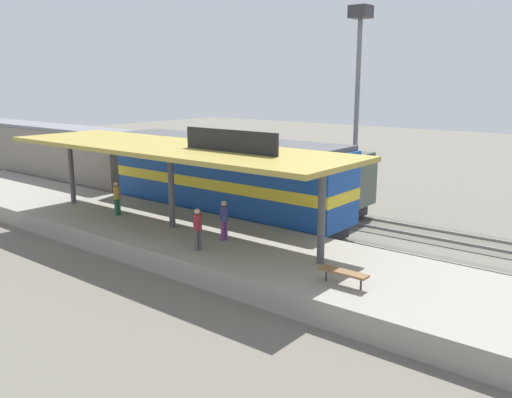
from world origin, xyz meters
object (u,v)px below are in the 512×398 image
(freight_car, at_px, (275,175))
(person_walking, at_px, (198,227))
(platform_bench, at_px, (343,273))
(person_waiting, at_px, (117,197))
(light_mast, at_px, (359,65))
(passenger_carriage_single, at_px, (44,153))
(person_boarding, at_px, (224,218))
(locomotive, at_px, (225,179))

(freight_car, relative_size, person_walking, 7.02)
(platform_bench, relative_size, person_waiting, 0.99)
(platform_bench, distance_m, freight_car, 15.07)
(platform_bench, relative_size, freight_car, 0.14)
(light_mast, bearing_deg, freight_car, 131.47)
(platform_bench, distance_m, passenger_carriage_single, 29.21)
(platform_bench, height_order, light_mast, light_mast)
(freight_car, bearing_deg, platform_bench, -134.75)
(platform_bench, relative_size, passenger_carriage_single, 0.08)
(passenger_carriage_single, relative_size, person_boarding, 11.70)
(platform_bench, distance_m, light_mast, 17.04)
(locomotive, bearing_deg, freight_car, 1.51)
(person_waiting, relative_size, person_boarding, 1.00)
(freight_car, bearing_deg, person_boarding, -155.58)
(person_walking, height_order, person_boarding, same)
(passenger_carriage_single, xyz_separation_m, person_boarding, (-4.63, -22.07, -0.46))
(passenger_carriage_single, bearing_deg, light_mast, -70.06)
(locomotive, bearing_deg, person_walking, -146.55)
(platform_bench, xyz_separation_m, locomotive, (6.00, 10.57, 1.07))
(person_walking, distance_m, person_boarding, 1.69)
(person_waiting, bearing_deg, passenger_carriage_single, 72.30)
(person_boarding, bearing_deg, freight_car, 24.42)
(freight_car, xyz_separation_m, person_boarding, (-9.23, -4.19, -0.12))
(passenger_carriage_single, xyz_separation_m, freight_car, (4.60, -17.88, -0.34))
(platform_bench, bearing_deg, passenger_carriage_single, 78.14)
(platform_bench, xyz_separation_m, freight_car, (10.60, 10.69, 0.63))
(platform_bench, bearing_deg, person_waiting, 84.89)
(locomotive, distance_m, freight_car, 4.62)
(passenger_carriage_single, distance_m, light_mast, 23.67)
(platform_bench, height_order, passenger_carriage_single, passenger_carriage_single)
(platform_bench, bearing_deg, person_walking, 92.85)
(passenger_carriage_single, distance_m, freight_car, 18.46)
(locomotive, relative_size, person_waiting, 8.44)
(platform_bench, bearing_deg, person_boarding, 78.09)
(freight_car, bearing_deg, passenger_carriage_single, 104.43)
(person_waiting, relative_size, person_walking, 1.00)
(locomotive, height_order, passenger_carriage_single, locomotive)
(person_boarding, bearing_deg, light_mast, 2.63)
(locomotive, relative_size, light_mast, 1.23)
(locomotive, height_order, person_walking, locomotive)
(passenger_carriage_single, height_order, person_walking, passenger_carriage_single)
(locomotive, distance_m, person_boarding, 6.19)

